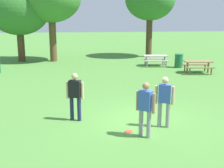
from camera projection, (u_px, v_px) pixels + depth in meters
ground_plane at (140, 120)px, 9.86m from camera, size 120.00×120.00×0.00m
person_thrower at (75, 94)px, 9.61m from camera, size 0.58×0.34×1.64m
person_catcher at (164, 99)px, 9.02m from camera, size 0.58×0.34×1.64m
person_bystander at (145, 106)px, 8.27m from camera, size 0.47×0.45×1.64m
frisbee at (129, 131)px, 8.84m from camera, size 0.25×0.25×0.03m
picnic_table_near at (198, 64)px, 18.03m from camera, size 1.85×1.61×0.77m
picnic_table_far at (155, 58)px, 20.70m from camera, size 1.86×1.61×0.77m
trash_can_beside_table at (179, 61)px, 20.06m from camera, size 0.59×0.59×0.96m
tree_tall_left at (18, 9)px, 22.15m from camera, size 4.79×4.79×6.13m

